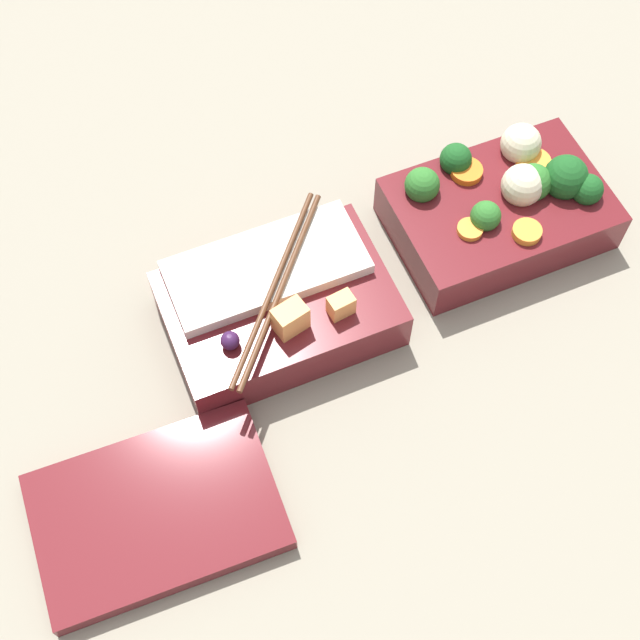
# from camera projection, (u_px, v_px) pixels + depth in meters

# --- Properties ---
(ground_plane) EXTENTS (3.00, 3.00, 0.00)m
(ground_plane) POSITION_uv_depth(u_px,v_px,m) (386.00, 266.00, 0.84)
(ground_plane) COLOR gray
(bento_tray_vegetable) EXTENTS (0.20, 0.13, 0.08)m
(bento_tray_vegetable) POSITION_uv_depth(u_px,v_px,m) (501.00, 203.00, 0.84)
(bento_tray_vegetable) COLOR maroon
(bento_tray_vegetable) RESTS_ON ground_plane
(bento_tray_rice) EXTENTS (0.20, 0.16, 0.07)m
(bento_tray_rice) POSITION_uv_depth(u_px,v_px,m) (278.00, 304.00, 0.79)
(bento_tray_rice) COLOR maroon
(bento_tray_rice) RESTS_ON ground_plane
(bento_lid) EXTENTS (0.20, 0.14, 0.02)m
(bento_lid) POSITION_uv_depth(u_px,v_px,m) (157.00, 512.00, 0.72)
(bento_lid) COLOR maroon
(bento_lid) RESTS_ON ground_plane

